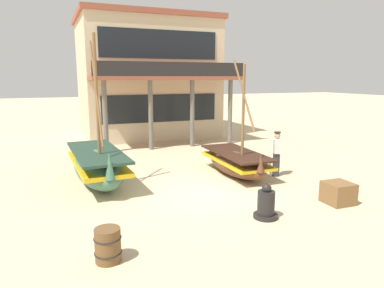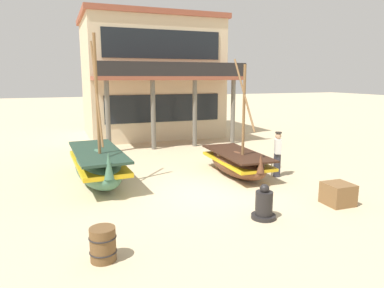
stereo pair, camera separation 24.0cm
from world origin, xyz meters
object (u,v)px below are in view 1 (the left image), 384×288
at_px(fishing_boat_centre_large, 236,162).
at_px(wooden_barrel, 108,245).
at_px(capstan_winch, 266,205).
at_px(harbor_building_main, 146,77).
at_px(fisherman_by_hull, 277,154).
at_px(fishing_boat_near_left, 97,165).
at_px(cargo_crate, 338,193).

bearing_deg(fishing_boat_centre_large, wooden_barrel, -139.84).
distance_m(capstan_winch, harbor_building_main, 15.16).
bearing_deg(capstan_winch, fishing_boat_centre_large, 71.45).
relative_size(fisherman_by_hull, wooden_barrel, 2.41).
bearing_deg(fisherman_by_hull, wooden_barrel, -149.95).
height_order(fishing_boat_near_left, fisherman_by_hull, fishing_boat_near_left).
bearing_deg(fisherman_by_hull, fishing_boat_near_left, 166.26).
bearing_deg(fishing_boat_centre_large, capstan_winch, -108.55).
relative_size(capstan_winch, cargo_crate, 1.23).
distance_m(fisherman_by_hull, wooden_barrel, 7.89).
xyz_separation_m(fishing_boat_near_left, wooden_barrel, (-0.51, -5.49, -0.30)).
xyz_separation_m(fisherman_by_hull, capstan_winch, (-2.62, -3.24, -0.47)).
bearing_deg(capstan_winch, cargo_crate, 2.67).
relative_size(fishing_boat_near_left, capstan_winch, 5.36).
xyz_separation_m(wooden_barrel, harbor_building_main, (4.98, 15.48, 3.31)).
xyz_separation_m(fishing_boat_near_left, cargo_crate, (6.26, -4.67, -0.34)).
distance_m(fishing_boat_centre_large, wooden_barrel, 7.23).
xyz_separation_m(fishing_boat_near_left, capstan_winch, (3.68, -4.79, -0.28)).
height_order(fishing_boat_centre_large, cargo_crate, fishing_boat_centre_large).
bearing_deg(cargo_crate, fishing_boat_near_left, 143.31).
bearing_deg(fisherman_by_hull, fishing_boat_centre_large, 150.80).
bearing_deg(harbor_building_main, fisherman_by_hull, -80.95).
distance_m(capstan_winch, wooden_barrel, 4.26).
distance_m(wooden_barrel, harbor_building_main, 16.59).
bearing_deg(cargo_crate, fisherman_by_hull, 89.25).
bearing_deg(fisherman_by_hull, harbor_building_main, 99.05).
xyz_separation_m(fishing_boat_centre_large, harbor_building_main, (-0.55, 10.81, 3.17)).
relative_size(cargo_crate, harbor_building_main, 0.09).
xyz_separation_m(wooden_barrel, cargo_crate, (6.78, 0.82, -0.03)).
height_order(fisherman_by_hull, capstan_winch, fisherman_by_hull).
distance_m(fisherman_by_hull, cargo_crate, 3.17).
relative_size(fishing_boat_centre_large, harbor_building_main, 0.50).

